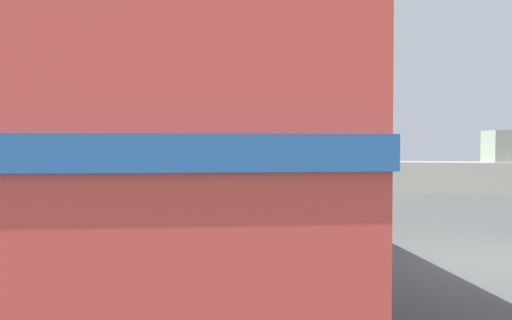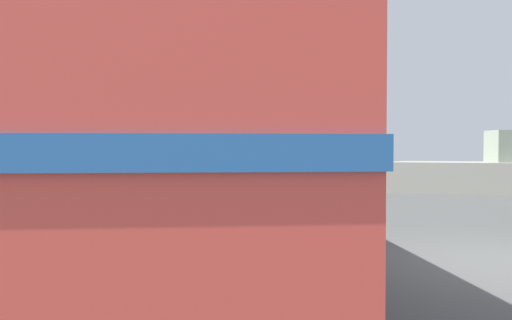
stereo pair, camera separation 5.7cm
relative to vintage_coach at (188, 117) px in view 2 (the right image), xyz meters
name	(u,v)px [view 2 (the right image)]	position (x,y,z in m)	size (l,w,h in m)	color
ground	(511,264)	(4.25, 1.48, -2.04)	(32.00, 26.00, 0.02)	#414341
breakwater	(447,174)	(4.69, 13.29, -1.37)	(31.36, 2.04, 2.47)	gray
vintage_coach	(188,117)	(0.00, 0.00, 0.00)	(5.14, 8.89, 3.70)	black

